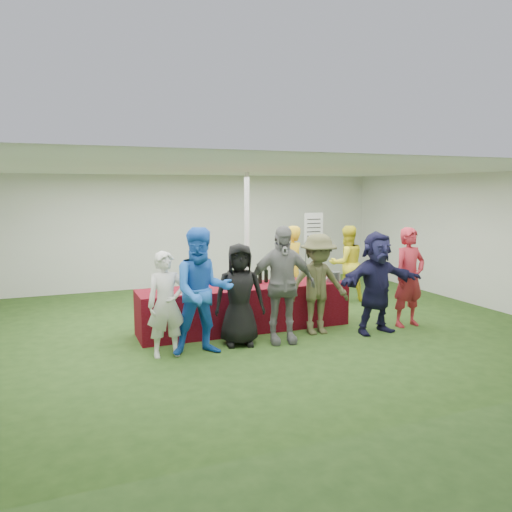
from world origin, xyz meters
name	(u,v)px	position (x,y,z in m)	size (l,w,h in m)	color
ground	(245,327)	(0.00, 0.00, 0.00)	(60.00, 60.00, 0.00)	#284719
tent	(247,241)	(0.50, 1.20, 1.35)	(10.00, 10.00, 10.00)	white
serving_table	(245,308)	(-0.04, -0.15, 0.38)	(3.60, 0.80, 0.75)	maroon
wine_bottles	(276,275)	(0.59, -0.01, 0.87)	(0.66, 0.15, 0.32)	black
wine_glasses	(224,284)	(-0.50, -0.40, 0.86)	(2.73, 0.10, 0.16)	silver
water_bottle	(241,279)	(-0.09, -0.07, 0.85)	(0.07, 0.07, 0.23)	silver
bar_towel	(321,279)	(1.44, -0.10, 0.77)	(0.25, 0.18, 0.03)	white
dump_bucket	(333,277)	(1.54, -0.37, 0.84)	(0.24, 0.24, 0.18)	slate
wine_list_sign	(313,233)	(2.78, 2.69, 1.32)	(0.50, 0.03, 1.80)	slate
staff_pourer	(291,268)	(1.29, 0.85, 0.83)	(0.61, 0.40, 1.66)	gold
staff_back	(347,264)	(2.71, 1.08, 0.80)	(0.78, 0.61, 1.61)	yellow
customer_0	(166,304)	(-1.56, -1.02, 0.76)	(0.55, 0.36, 1.51)	silver
customer_1	(203,292)	(-1.06, -1.12, 0.92)	(0.89, 0.70, 1.84)	blue
customer_2	(239,295)	(-0.42, -0.91, 0.78)	(0.77, 0.50, 1.57)	black
customer_3	(281,285)	(0.22, -1.03, 0.91)	(1.07, 0.45, 1.83)	slate
customer_4	(318,284)	(0.97, -0.83, 0.83)	(1.07, 0.62, 1.66)	#4B4B2C
customer_5	(377,283)	(1.90, -1.14, 0.85)	(1.57, 0.50, 1.69)	#171739
customer_6	(409,277)	(2.67, -1.00, 0.86)	(0.63, 0.41, 1.72)	#AA222F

